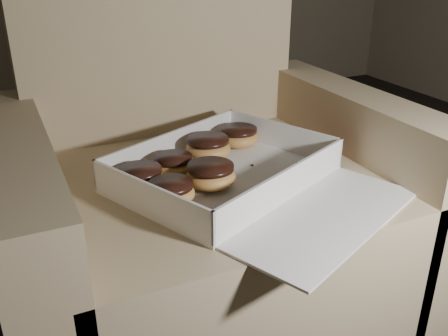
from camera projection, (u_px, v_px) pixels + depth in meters
armchair at (202, 210)px, 1.17m from camera, size 0.87×0.73×0.90m
bakery_box at (242, 180)px, 1.01m from camera, size 0.58×0.62×0.07m
donut_a at (239, 136)px, 1.18m from camera, size 0.09×0.09×0.05m
donut_b at (211, 175)px, 0.98m from camera, size 0.10×0.10×0.05m
donut_c at (171, 192)px, 0.92m from camera, size 0.09×0.09×0.04m
donut_d at (208, 147)px, 1.11m from camera, size 0.10×0.10×0.05m
donut_e at (174, 164)px, 1.04m from camera, size 0.08×0.08×0.04m
donut_f at (140, 178)px, 0.97m from camera, size 0.09×0.09×0.05m
crumb_a at (297, 163)px, 1.09m from camera, size 0.01×0.01×0.00m
crumb_b at (252, 165)px, 1.08m from camera, size 0.01×0.01×0.00m
crumb_c at (201, 213)px, 0.89m from camera, size 0.01×0.01×0.00m
crumb_d at (280, 181)px, 1.01m from camera, size 0.01×0.01×0.00m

